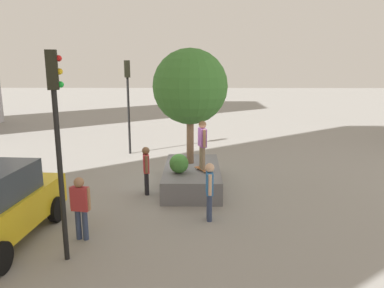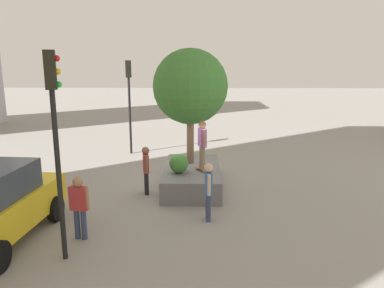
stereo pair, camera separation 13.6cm
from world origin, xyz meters
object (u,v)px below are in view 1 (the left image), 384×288
at_px(pedestrian_crossing, 209,188).
at_px(bystander_watching, 146,167).
at_px(skateboarder, 202,141).
at_px(traffic_light_corner, 128,91).
at_px(planter_ledge, 192,177).
at_px(plaza_tree, 190,87).
at_px(traffic_light_median, 57,123).
at_px(passerby_with_bag, 80,204).
at_px(skateboard, 202,169).

relative_size(pedestrian_crossing, bystander_watching, 1.01).
relative_size(skateboarder, bystander_watching, 1.02).
xyz_separation_m(pedestrian_crossing, bystander_watching, (2.24, 2.19, -0.01)).
xyz_separation_m(traffic_light_corner, bystander_watching, (-6.19, -1.71, -2.25)).
distance_m(planter_ledge, plaza_tree, 3.44).
distance_m(planter_ledge, skateboarder, 1.63).
bearing_deg(skateboarder, traffic_light_median, 145.58).
bearing_deg(traffic_light_corner, skateboarder, -147.59).
distance_m(skateboarder, traffic_light_median, 6.09).
bearing_deg(passerby_with_bag, plaza_tree, -29.78).
height_order(bystander_watching, passerby_with_bag, bystander_watching).
xyz_separation_m(skateboarder, traffic_light_corner, (5.87, 3.73, 1.38)).
xyz_separation_m(plaza_tree, pedestrian_crossing, (-3.66, -0.63, -2.75)).
height_order(plaza_tree, traffic_light_corner, plaza_tree).
relative_size(skateboard, bystander_watching, 0.45).
xyz_separation_m(pedestrian_crossing, passerby_with_bag, (-1.29, 3.47, -0.02)).
height_order(traffic_light_median, pedestrian_crossing, traffic_light_median).
bearing_deg(skateboarder, plaza_tree, 22.63).
bearing_deg(traffic_light_median, planter_ledge, -28.83).
bearing_deg(bystander_watching, passerby_with_bag, 160.14).
bearing_deg(bystander_watching, skateboarder, -80.90).
distance_m(plaza_tree, pedestrian_crossing, 4.63).
bearing_deg(pedestrian_crossing, skateboarder, 3.90).
distance_m(plaza_tree, skateboard, 3.17).
bearing_deg(traffic_light_corner, skateboard, -147.59).
xyz_separation_m(planter_ledge, pedestrian_crossing, (-3.07, -0.55, 0.63)).
distance_m(traffic_light_corner, traffic_light_median, 10.76).
relative_size(planter_ledge, passerby_with_bag, 2.31).
xyz_separation_m(skateboard, pedestrian_crossing, (-2.57, -0.18, 0.18)).
height_order(traffic_light_median, passerby_with_bag, traffic_light_median).
relative_size(plaza_tree, skateboarder, 2.49).
distance_m(skateboard, traffic_light_corner, 7.36).
bearing_deg(pedestrian_crossing, bystander_watching, 44.34).
xyz_separation_m(skateboarder, pedestrian_crossing, (-2.57, -0.18, -0.86)).
distance_m(plaza_tree, traffic_light_corner, 5.81).
xyz_separation_m(planter_ledge, traffic_light_corner, (5.37, 3.35, 2.87)).
height_order(planter_ledge, traffic_light_corner, traffic_light_corner).
height_order(skateboard, bystander_watching, bystander_watching).
distance_m(bystander_watching, passerby_with_bag, 3.75).
relative_size(traffic_light_median, bystander_watching, 2.80).
bearing_deg(traffic_light_median, bystander_watching, -16.24).
xyz_separation_m(plaza_tree, traffic_light_median, (-5.98, 2.89, -0.45)).
xyz_separation_m(traffic_light_corner, traffic_light_median, (-10.75, -0.38, 0.07)).
distance_m(traffic_light_median, pedestrian_crossing, 4.80).
relative_size(traffic_light_corner, pedestrian_crossing, 2.71).
distance_m(pedestrian_crossing, passerby_with_bag, 3.70).
height_order(skateboarder, pedestrian_crossing, skateboarder).
height_order(skateboard, traffic_light_median, traffic_light_median).
bearing_deg(skateboard, plaza_tree, 22.63).
height_order(plaza_tree, passerby_with_bag, plaza_tree).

